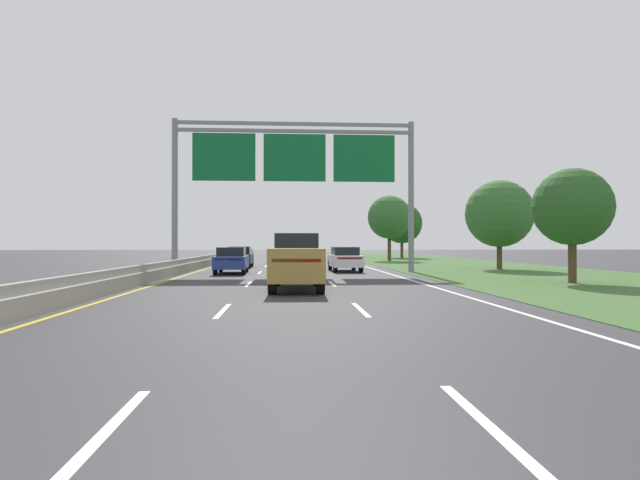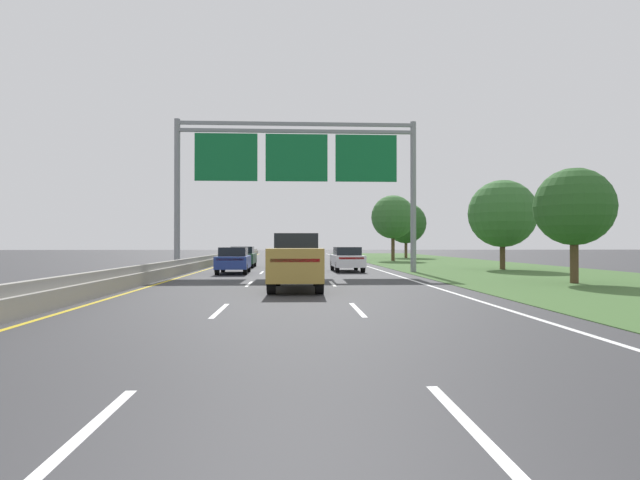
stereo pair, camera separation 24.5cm
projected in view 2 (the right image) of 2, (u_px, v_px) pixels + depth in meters
name	position (u px, v px, depth m)	size (l,w,h in m)	color
ground_plane	(292.00, 268.00, 38.30)	(220.00, 220.00, 0.00)	#333335
lane_striping	(292.00, 268.00, 37.84)	(11.96, 106.00, 0.01)	white
grass_verge_right	(476.00, 267.00, 39.01)	(14.00, 110.00, 0.02)	#3D602D
median_barrier_concrete	(203.00, 263.00, 37.96)	(0.60, 110.00, 0.85)	#99968E
overhead_sign_gantry	(297.00, 164.00, 31.92)	(15.06, 0.42, 9.48)	gray
pickup_truck_gold	(296.00, 262.00, 20.13)	(2.10, 5.44, 2.20)	#A38438
car_blue_left_lane_sedan	(234.00, 260.00, 30.85)	(1.91, 4.44, 1.57)	navy
car_darkgreen_left_lane_sedan	(243.00, 257.00, 38.66)	(1.86, 4.42, 1.57)	#193D23
car_silver_centre_lane_sedan	(291.00, 254.00, 49.65)	(1.90, 4.43, 1.57)	#B2B5BA
car_white_right_lane_sedan	(347.00, 259.00, 33.20)	(1.92, 4.44, 1.57)	silver
roadside_tree_near	(574.00, 207.00, 23.05)	(3.48, 3.48, 5.19)	#4C3823
roadside_tree_mid	(502.00, 214.00, 35.32)	(4.63, 4.63, 6.17)	#4C3823
roadside_tree_far	(393.00, 217.00, 53.01)	(4.48, 4.48, 6.78)	#4C3823
roadside_tree_distant	(406.00, 223.00, 63.87)	(5.04, 5.04, 6.86)	#4C3823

